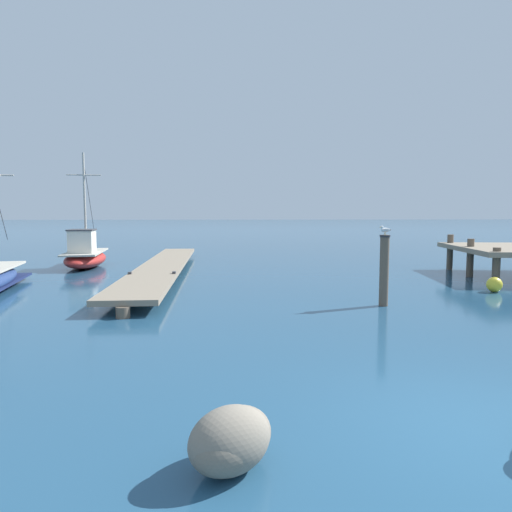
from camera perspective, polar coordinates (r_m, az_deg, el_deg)
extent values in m
plane|color=navy|center=(6.74, 27.96, -18.61)|extent=(400.00, 400.00, 0.00)
cube|color=gray|center=(20.87, -11.34, -1.14)|extent=(2.03, 17.50, 0.16)
cylinder|color=brown|center=(12.37, -16.08, -6.68)|extent=(0.36, 0.36, 0.29)
cylinder|color=brown|center=(18.03, -12.41, -2.88)|extent=(0.36, 0.36, 0.29)
cylinder|color=brown|center=(23.77, -10.51, -0.90)|extent=(0.36, 0.36, 0.29)
cylinder|color=brown|center=(29.55, -9.36, 0.30)|extent=(0.36, 0.36, 0.29)
cube|color=#333338|center=(17.54, -15.28, -2.03)|extent=(0.12, 0.20, 0.08)
cube|color=#333338|center=(17.32, -10.07, -2.02)|extent=(0.12, 0.20, 0.08)
ellipsoid|color=#AD2823|center=(24.51, -20.25, -0.37)|extent=(2.36, 5.12, 0.79)
cube|color=#B2AD9E|center=(24.48, -20.28, 0.45)|extent=(2.09, 4.61, 0.08)
cube|color=silver|center=(23.72, -20.63, 1.68)|extent=(1.24, 1.56, 1.06)
cube|color=#3D3D42|center=(23.69, -20.67, 3.03)|extent=(1.34, 1.69, 0.06)
cylinder|color=#B2ADA3|center=(24.66, -20.36, 6.24)|extent=(0.11, 0.11, 4.87)
cylinder|color=#B2ADA3|center=(24.73, -20.46, 9.33)|extent=(1.63, 0.24, 0.06)
cylinder|color=#333338|center=(25.96, -19.87, 6.72)|extent=(0.31, 2.52, 3.60)
cylinder|color=brown|center=(19.16, 27.49, -1.18)|extent=(0.28, 0.28, 1.42)
cylinder|color=brown|center=(23.79, 22.79, 0.45)|extent=(0.28, 0.28, 1.67)
cylinder|color=brown|center=(21.45, 24.89, -0.20)|extent=(0.28, 0.28, 1.61)
cylinder|color=brown|center=(13.79, 15.51, -1.74)|extent=(0.26, 0.26, 2.05)
cylinder|color=#28282D|center=(13.70, 15.61, 2.39)|extent=(0.30, 0.30, 0.06)
cylinder|color=gold|center=(13.68, 15.68, 2.66)|extent=(0.01, 0.01, 0.07)
cylinder|color=gold|center=(13.72, 15.55, 2.67)|extent=(0.01, 0.01, 0.07)
ellipsoid|color=white|center=(13.70, 15.63, 3.10)|extent=(0.30, 0.20, 0.13)
ellipsoid|color=silver|center=(13.67, 15.84, 3.13)|extent=(0.24, 0.11, 0.09)
ellipsoid|color=#383838|center=(13.74, 16.18, 3.11)|extent=(0.07, 0.05, 0.04)
ellipsoid|color=silver|center=(13.75, 15.55, 3.15)|extent=(0.24, 0.11, 0.09)
ellipsoid|color=#383838|center=(13.82, 15.92, 3.13)|extent=(0.07, 0.05, 0.04)
cone|color=white|center=(13.79, 16.11, 3.10)|extent=(0.10, 0.09, 0.07)
sphere|color=white|center=(13.62, 15.26, 3.46)|extent=(0.08, 0.08, 0.08)
cone|color=gold|center=(13.59, 15.09, 3.44)|extent=(0.05, 0.04, 0.02)
ellipsoid|color=slate|center=(5.17, -2.98, -21.66)|extent=(1.20, 1.28, 0.63)
ellipsoid|color=gray|center=(5.09, -3.24, -21.74)|extent=(1.13, 1.06, 0.70)
sphere|color=yellow|center=(17.68, 27.31, -3.14)|extent=(0.51, 0.51, 0.51)
torus|color=black|center=(17.65, 27.35, -2.32)|extent=(0.14, 0.02, 0.14)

